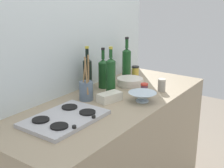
{
  "coord_description": "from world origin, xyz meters",
  "views": [
    {
      "loc": [
        -1.66,
        -1.17,
        1.65
      ],
      "look_at": [
        0.0,
        0.0,
        1.02
      ],
      "focal_mm": 48.79,
      "sensor_mm": 36.0,
      "label": 1
    }
  ],
  "objects_px": {
    "condiment_jar_front": "(162,85)",
    "wine_bottle_rightmost": "(127,63)",
    "wine_bottle_leftmost": "(103,73)",
    "wine_bottle_mid_right": "(88,74)",
    "condiment_jar_rear": "(135,71)",
    "butter_dish": "(110,97)",
    "plate_stack": "(130,82)",
    "stovetop_hob": "(65,118)",
    "mixing_bowl": "(142,96)",
    "condiment_jar_spare": "(144,88)",
    "utensil_crock": "(86,90)",
    "wine_bottle_mid_left": "(111,75)"
  },
  "relations": [
    {
      "from": "condiment_jar_front",
      "to": "wine_bottle_rightmost",
      "type": "bearing_deg",
      "value": 71.05
    },
    {
      "from": "wine_bottle_leftmost",
      "to": "wine_bottle_mid_right",
      "type": "bearing_deg",
      "value": 160.28
    },
    {
      "from": "condiment_jar_rear",
      "to": "butter_dish",
      "type": "bearing_deg",
      "value": -164.24
    },
    {
      "from": "plate_stack",
      "to": "wine_bottle_mid_right",
      "type": "bearing_deg",
      "value": 148.32
    },
    {
      "from": "stovetop_hob",
      "to": "mixing_bowl",
      "type": "xyz_separation_m",
      "value": [
        0.55,
        -0.22,
        0.02
      ]
    },
    {
      "from": "condiment_jar_front",
      "to": "mixing_bowl",
      "type": "bearing_deg",
      "value": 178.07
    },
    {
      "from": "wine_bottle_leftmost",
      "to": "condiment_jar_front",
      "type": "distance_m",
      "value": 0.47
    },
    {
      "from": "wine_bottle_rightmost",
      "to": "condiment_jar_spare",
      "type": "bearing_deg",
      "value": -128.48
    },
    {
      "from": "wine_bottle_mid_right",
      "to": "butter_dish",
      "type": "height_order",
      "value": "wine_bottle_mid_right"
    },
    {
      "from": "wine_bottle_mid_right",
      "to": "condiment_jar_front",
      "type": "height_order",
      "value": "wine_bottle_mid_right"
    },
    {
      "from": "plate_stack",
      "to": "utensil_crock",
      "type": "distance_m",
      "value": 0.48
    },
    {
      "from": "mixing_bowl",
      "to": "utensil_crock",
      "type": "distance_m",
      "value": 0.4
    },
    {
      "from": "mixing_bowl",
      "to": "condiment_jar_front",
      "type": "relative_size",
      "value": 2.01
    },
    {
      "from": "wine_bottle_mid_left",
      "to": "butter_dish",
      "type": "bearing_deg",
      "value": -147.86
    },
    {
      "from": "wine_bottle_mid_right",
      "to": "mixing_bowl",
      "type": "height_order",
      "value": "wine_bottle_mid_right"
    },
    {
      "from": "mixing_bowl",
      "to": "wine_bottle_mid_right",
      "type": "bearing_deg",
      "value": 95.01
    },
    {
      "from": "plate_stack",
      "to": "butter_dish",
      "type": "height_order",
      "value": "same"
    },
    {
      "from": "condiment_jar_rear",
      "to": "condiment_jar_spare",
      "type": "distance_m",
      "value": 0.47
    },
    {
      "from": "wine_bottle_mid_left",
      "to": "mixing_bowl",
      "type": "xyz_separation_m",
      "value": [
        -0.0,
        -0.27,
        -0.11
      ]
    },
    {
      "from": "mixing_bowl",
      "to": "condiment_jar_rear",
      "type": "xyz_separation_m",
      "value": [
        0.53,
        0.38,
        0.01
      ]
    },
    {
      "from": "butter_dish",
      "to": "stovetop_hob",
      "type": "bearing_deg",
      "value": 176.16
    },
    {
      "from": "wine_bottle_leftmost",
      "to": "mixing_bowl",
      "type": "distance_m",
      "value": 0.43
    },
    {
      "from": "stovetop_hob",
      "to": "butter_dish",
      "type": "relative_size",
      "value": 2.88
    },
    {
      "from": "plate_stack",
      "to": "wine_bottle_mid_right",
      "type": "distance_m",
      "value": 0.38
    },
    {
      "from": "wine_bottle_mid_left",
      "to": "condiment_jar_rear",
      "type": "bearing_deg",
      "value": 11.07
    },
    {
      "from": "wine_bottle_leftmost",
      "to": "wine_bottle_mid_left",
      "type": "height_order",
      "value": "wine_bottle_mid_left"
    },
    {
      "from": "wine_bottle_leftmost",
      "to": "condiment_jar_rear",
      "type": "relative_size",
      "value": 3.46
    },
    {
      "from": "wine_bottle_mid_left",
      "to": "wine_bottle_rightmost",
      "type": "distance_m",
      "value": 0.44
    },
    {
      "from": "wine_bottle_mid_right",
      "to": "utensil_crock",
      "type": "bearing_deg",
      "value": -143.56
    },
    {
      "from": "condiment_jar_front",
      "to": "butter_dish",
      "type": "bearing_deg",
      "value": 154.13
    },
    {
      "from": "wine_bottle_mid_right",
      "to": "mixing_bowl",
      "type": "distance_m",
      "value": 0.47
    },
    {
      "from": "wine_bottle_mid_left",
      "to": "butter_dish",
      "type": "distance_m",
      "value": 0.19
    },
    {
      "from": "stovetop_hob",
      "to": "mixing_bowl",
      "type": "height_order",
      "value": "mixing_bowl"
    },
    {
      "from": "wine_bottle_leftmost",
      "to": "stovetop_hob",
      "type": "bearing_deg",
      "value": -163.22
    },
    {
      "from": "utensil_crock",
      "to": "condiment_jar_spare",
      "type": "height_order",
      "value": "utensil_crock"
    },
    {
      "from": "wine_bottle_rightmost",
      "to": "condiment_jar_rear",
      "type": "height_order",
      "value": "wine_bottle_rightmost"
    },
    {
      "from": "butter_dish",
      "to": "condiment_jar_front",
      "type": "bearing_deg",
      "value": -25.87
    },
    {
      "from": "wine_bottle_mid_right",
      "to": "condiment_jar_front",
      "type": "distance_m",
      "value": 0.58
    },
    {
      "from": "wine_bottle_mid_left",
      "to": "utensil_crock",
      "type": "height_order",
      "value": "wine_bottle_mid_left"
    },
    {
      "from": "plate_stack",
      "to": "wine_bottle_mid_right",
      "type": "xyz_separation_m",
      "value": [
        -0.31,
        0.19,
        0.11
      ]
    },
    {
      "from": "stovetop_hob",
      "to": "wine_bottle_mid_right",
      "type": "height_order",
      "value": "wine_bottle_mid_right"
    },
    {
      "from": "butter_dish",
      "to": "mixing_bowl",
      "type": "bearing_deg",
      "value": -55.67
    },
    {
      "from": "wine_bottle_leftmost",
      "to": "condiment_jar_rear",
      "type": "height_order",
      "value": "wine_bottle_leftmost"
    },
    {
      "from": "wine_bottle_mid_left",
      "to": "wine_bottle_mid_right",
      "type": "distance_m",
      "value": 0.19
    },
    {
      "from": "condiment_jar_spare",
      "to": "wine_bottle_mid_right",
      "type": "bearing_deg",
      "value": 118.09
    },
    {
      "from": "stovetop_hob",
      "to": "utensil_crock",
      "type": "distance_m",
      "value": 0.38
    },
    {
      "from": "condiment_jar_spare",
      "to": "condiment_jar_rear",
      "type": "bearing_deg",
      "value": 39.21
    },
    {
      "from": "plate_stack",
      "to": "condiment_jar_front",
      "type": "xyz_separation_m",
      "value": [
        0.01,
        -0.28,
        0.02
      ]
    },
    {
      "from": "utensil_crock",
      "to": "stovetop_hob",
      "type": "bearing_deg",
      "value": -160.44
    },
    {
      "from": "wine_bottle_mid_right",
      "to": "condiment_jar_rear",
      "type": "bearing_deg",
      "value": -8.46
    }
  ]
}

